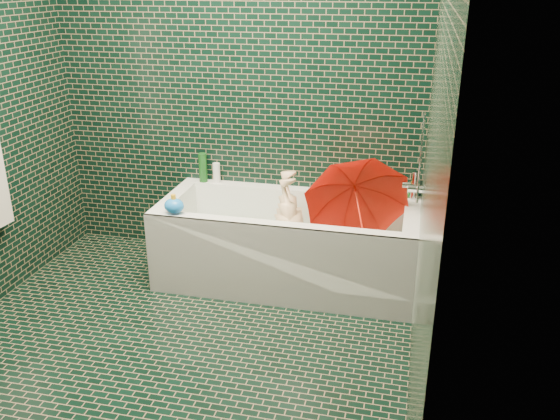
% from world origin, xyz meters
% --- Properties ---
extents(floor, '(2.80, 2.80, 0.00)m').
position_xyz_m(floor, '(0.00, 0.00, 0.00)').
color(floor, black).
rests_on(floor, ground).
extents(wall_back, '(2.80, 0.00, 2.80)m').
position_xyz_m(wall_back, '(0.00, 1.40, 1.25)').
color(wall_back, black).
rests_on(wall_back, floor).
extents(wall_right, '(0.00, 2.80, 2.80)m').
position_xyz_m(wall_right, '(1.30, 0.00, 1.25)').
color(wall_right, black).
rests_on(wall_right, floor).
extents(bathtub, '(1.70, 0.75, 0.55)m').
position_xyz_m(bathtub, '(0.45, 1.01, 0.21)').
color(bathtub, white).
rests_on(bathtub, floor).
extents(bath_mat, '(1.35, 0.47, 0.01)m').
position_xyz_m(bath_mat, '(0.45, 1.02, 0.16)').
color(bath_mat, green).
rests_on(bath_mat, bathtub).
extents(water, '(1.48, 0.53, 0.00)m').
position_xyz_m(water, '(0.45, 1.02, 0.30)').
color(water, silver).
rests_on(water, bathtub).
extents(faucet, '(0.18, 0.19, 0.55)m').
position_xyz_m(faucet, '(1.26, 1.02, 0.77)').
color(faucet, silver).
rests_on(faucet, wall_right).
extents(child, '(0.96, 0.43, 0.34)m').
position_xyz_m(child, '(0.51, 1.01, 0.31)').
color(child, beige).
rests_on(child, bathtub).
extents(umbrella, '(0.85, 0.94, 0.87)m').
position_xyz_m(umbrella, '(0.92, 0.97, 0.56)').
color(umbrella, red).
rests_on(umbrella, bathtub).
extents(soap_bottle_a, '(0.11, 0.11, 0.28)m').
position_xyz_m(soap_bottle_a, '(1.21, 1.36, 0.55)').
color(soap_bottle_a, white).
rests_on(soap_bottle_a, bathtub).
extents(soap_bottle_b, '(0.10, 0.10, 0.19)m').
position_xyz_m(soap_bottle_b, '(1.18, 1.36, 0.55)').
color(soap_bottle_b, '#441D6E').
rests_on(soap_bottle_b, bathtub).
extents(soap_bottle_c, '(0.17, 0.17, 0.17)m').
position_xyz_m(soap_bottle_c, '(1.24, 1.34, 0.55)').
color(soap_bottle_c, '#134516').
rests_on(soap_bottle_c, bathtub).
extents(bottle_right_tall, '(0.06, 0.06, 0.22)m').
position_xyz_m(bottle_right_tall, '(0.98, 1.36, 0.66)').
color(bottle_right_tall, '#134516').
rests_on(bottle_right_tall, bathtub).
extents(bottle_right_pump, '(0.07, 0.07, 0.20)m').
position_xyz_m(bottle_right_pump, '(1.25, 1.32, 0.65)').
color(bottle_right_pump, silver).
rests_on(bottle_right_pump, bathtub).
extents(bottle_left_tall, '(0.08, 0.08, 0.21)m').
position_xyz_m(bottle_left_tall, '(-0.25, 1.34, 0.66)').
color(bottle_left_tall, '#134516').
rests_on(bottle_left_tall, bathtub).
extents(bottle_left_short, '(0.06, 0.06, 0.14)m').
position_xyz_m(bottle_left_short, '(-0.15, 1.35, 0.62)').
color(bottle_left_short, white).
rests_on(bottle_left_short, bathtub).
extents(rubber_duck, '(0.11, 0.07, 0.10)m').
position_xyz_m(rubber_duck, '(1.12, 1.35, 0.59)').
color(rubber_duck, '#EFA618').
rests_on(rubber_duck, bathtub).
extents(bath_toy, '(0.16, 0.14, 0.12)m').
position_xyz_m(bath_toy, '(-0.21, 0.71, 0.60)').
color(bath_toy, blue).
rests_on(bath_toy, bathtub).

